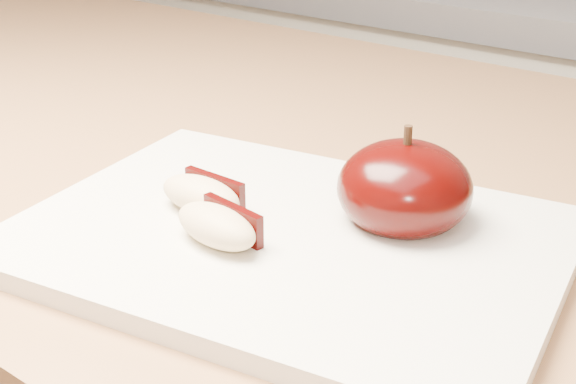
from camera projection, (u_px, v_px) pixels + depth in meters
The scene contains 4 objects.
cutting_board at pixel (288, 240), 0.48m from camera, with size 0.32×0.23×0.01m, color silver.
apple_half at pixel (404, 188), 0.48m from camera, with size 0.10×0.10×0.07m.
apple_wedge_a at pixel (202, 194), 0.50m from camera, with size 0.06×0.03×0.02m.
apple_wedge_b at pixel (218, 225), 0.46m from camera, with size 0.06×0.04×0.02m.
Camera 1 is at (0.30, 0.02, 1.13)m, focal length 50.00 mm.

